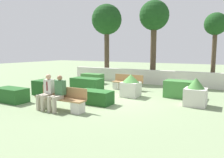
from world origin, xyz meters
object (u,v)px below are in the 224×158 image
at_px(planter_corner_left, 196,93).
at_px(bench_left_side, 127,84).
at_px(person_seated_woman, 58,92).
at_px(tree_leftmost, 107,21).
at_px(bench_front, 61,101).
at_px(planter_corner_right, 131,86).
at_px(tree_center_left, 154,18).
at_px(tree_center_right, 215,27).
at_px(person_seated_man, 47,90).

bearing_deg(planter_corner_left, bench_left_side, 153.51).
bearing_deg(person_seated_woman, bench_left_side, 85.68).
bearing_deg(planter_corner_left, tree_leftmost, 144.16).
bearing_deg(bench_front, planter_corner_right, 68.50).
bearing_deg(planter_corner_right, planter_corner_left, -6.70).
relative_size(planter_corner_right, tree_leftmost, 0.19).
xyz_separation_m(tree_center_left, tree_center_right, (3.86, -0.00, -0.79)).
distance_m(person_seated_woman, tree_center_right, 10.34).
relative_size(person_seated_man, planter_corner_left, 1.16).
relative_size(planter_corner_left, tree_center_left, 0.20).
bearing_deg(planter_corner_right, bench_left_side, 120.04).
distance_m(person_seated_man, tree_center_right, 10.59).
bearing_deg(planter_corner_right, bench_front, -111.50).
bearing_deg(tree_center_right, tree_leftmost, -177.15).
height_order(person_seated_man, tree_center_right, tree_center_right).
xyz_separation_m(person_seated_woman, planter_corner_right, (1.33, 3.59, -0.18)).
bearing_deg(bench_left_side, tree_center_left, 85.40).
bearing_deg(bench_left_side, planter_corner_left, -26.57).
height_order(bench_front, tree_center_left, tree_center_left).
xyz_separation_m(bench_front, planter_corner_left, (4.38, 3.09, 0.18)).
bearing_deg(planter_corner_right, person_seated_woman, -110.29).
bearing_deg(tree_center_left, person_seated_woman, -94.40).
bearing_deg(bench_front, person_seated_woman, -78.81).
height_order(bench_front, bench_left_side, same).
distance_m(bench_front, person_seated_man, 0.68).
height_order(bench_front, planter_corner_right, planter_corner_right).
distance_m(bench_left_side, tree_center_right, 6.41).
xyz_separation_m(tree_leftmost, tree_center_right, (7.40, 0.37, -0.78)).
distance_m(tree_leftmost, tree_center_right, 7.45).
distance_m(bench_left_side, person_seated_woman, 5.24).
xyz_separation_m(bench_left_side, tree_leftmost, (-3.26, 3.24, 4.09)).
xyz_separation_m(planter_corner_left, tree_center_right, (0.18, 5.58, 3.11)).
distance_m(bench_left_side, planter_corner_left, 4.43).
height_order(bench_front, tree_leftmost, tree_leftmost).
height_order(person_seated_woman, tree_center_left, tree_center_left).
bearing_deg(person_seated_man, tree_center_right, 59.93).
height_order(tree_leftmost, tree_center_left, tree_leftmost).
height_order(bench_left_side, planter_corner_right, planter_corner_right).
height_order(bench_front, planter_corner_left, planter_corner_left).
bearing_deg(bench_front, tree_leftmost, 108.85).
bearing_deg(bench_left_side, bench_front, -94.84).
xyz_separation_m(person_seated_man, tree_leftmost, (-2.29, 8.45, 3.68)).
bearing_deg(tree_center_left, tree_center_right, -0.05).
distance_m(person_seated_man, person_seated_woman, 0.57).
bearing_deg(person_seated_woman, planter_corner_right, 69.71).
bearing_deg(planter_corner_right, person_seated_man, -117.89).
xyz_separation_m(person_seated_woman, tree_center_right, (4.53, 8.82, 2.91)).
xyz_separation_m(planter_corner_left, tree_center_left, (-3.67, 5.58, 3.91)).
bearing_deg(planter_corner_left, planter_corner_right, 173.30).
xyz_separation_m(planter_corner_left, planter_corner_right, (-3.02, 0.36, 0.02)).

